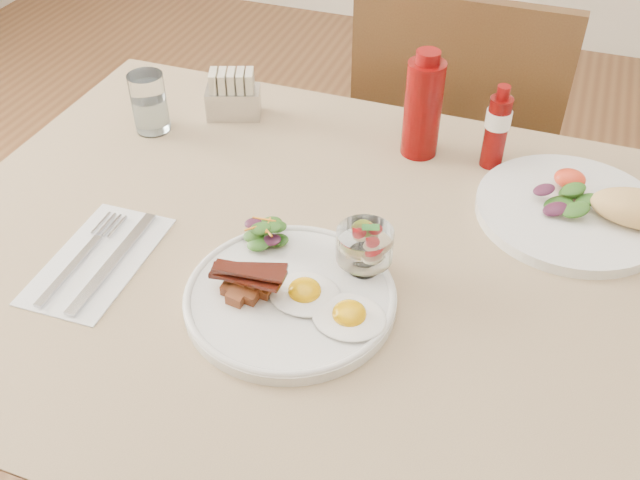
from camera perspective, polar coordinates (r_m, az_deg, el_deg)
table at (r=1.06m, az=4.25°, el=-5.66°), size 1.33×0.88×0.75m
chair_far at (r=1.66m, az=10.65°, el=6.75°), size 0.42×0.42×0.93m
main_plate at (r=0.94m, az=-2.40°, el=-4.65°), size 0.28×0.28×0.02m
fried_eggs at (r=0.91m, az=0.53°, el=-5.13°), size 0.19×0.13×0.03m
bacon_potato_pile at (r=0.92m, az=-5.85°, el=-3.38°), size 0.11×0.06×0.05m
side_salad at (r=1.00m, az=-4.38°, el=0.50°), size 0.07×0.07×0.04m
fruit_cup at (r=0.94m, az=3.60°, el=-0.40°), size 0.08×0.08×0.08m
second_plate at (r=1.14m, az=20.59°, el=2.33°), size 0.31×0.28×0.07m
ketchup_bottle at (r=1.19m, az=8.23°, el=10.48°), size 0.07×0.07×0.18m
hot_sauce_bottle at (r=1.19m, az=13.96°, el=8.69°), size 0.05×0.05×0.14m
sugar_caddy at (r=1.32m, az=-6.97°, el=11.30°), size 0.11×0.08×0.09m
water_glass at (r=1.30m, az=-13.46°, el=10.38°), size 0.06×0.06×0.11m
napkin_cutlery at (r=1.05m, az=-17.28°, el=-1.53°), size 0.13×0.23×0.01m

